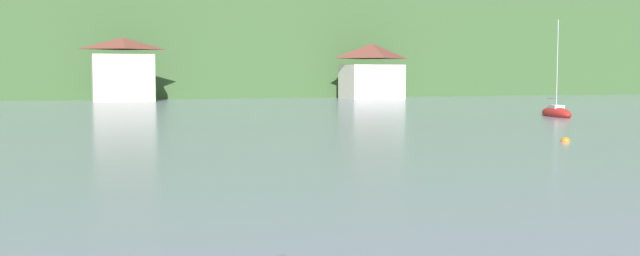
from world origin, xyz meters
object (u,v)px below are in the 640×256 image
(sailboat_far_5, at_px, (556,113))
(mooring_buoy_near, at_px, (565,142))
(shore_building_west, at_px, (123,71))
(shore_building_westcentral, at_px, (371,72))

(sailboat_far_5, height_order, mooring_buoy_near, sailboat_far_5)
(shore_building_west, xyz_separation_m, shore_building_westcentral, (29.55, 0.81, -0.04))
(shore_building_west, distance_m, shore_building_westcentral, 29.56)
(mooring_buoy_near, bearing_deg, sailboat_far_5, 53.37)
(mooring_buoy_near, bearing_deg, shore_building_west, 103.53)
(shore_building_westcentral, bearing_deg, shore_building_west, -178.43)
(shore_building_west, xyz_separation_m, mooring_buoy_near, (13.47, -55.95, -3.34))
(shore_building_westcentral, distance_m, sailboat_far_5, 41.16)
(shore_building_westcentral, distance_m, mooring_buoy_near, 59.09)
(shore_building_westcentral, xyz_separation_m, mooring_buoy_near, (-16.09, -56.76, -3.30))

